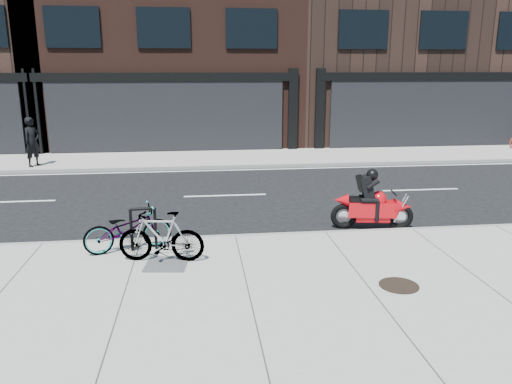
{
  "coord_description": "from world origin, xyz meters",
  "views": [
    {
      "loc": [
        -0.75,
        -12.16,
        3.68
      ],
      "look_at": [
        0.54,
        -1.21,
        0.9
      ],
      "focal_mm": 35.0,
      "sensor_mm": 36.0,
      "label": 1
    }
  ],
  "objects": [
    {
      "name": "sidewalk_near",
      "position": [
        0.0,
        -5.0,
        0.07
      ],
      "size": [
        60.0,
        6.0,
        0.13
      ],
      "primitive_type": "cube",
      "color": "gray",
      "rests_on": "ground"
    },
    {
      "name": "manhole_cover",
      "position": [
        2.51,
        -4.82,
        0.14
      ],
      "size": [
        0.87,
        0.87,
        0.02
      ],
      "primitive_type": "cylinder",
      "rotation": [
        0.0,
        0.0,
        -0.42
      ],
      "color": "black",
      "rests_on": "sidewalk_near"
    },
    {
      "name": "motorcycle",
      "position": [
        3.3,
        -1.47,
        0.58
      ],
      "size": [
        1.91,
        0.67,
        1.43
      ],
      "rotation": [
        0.0,
        0.0,
        -0.16
      ],
      "color": "black",
      "rests_on": "ground"
    },
    {
      "name": "bicycle_front",
      "position": [
        -2.17,
        -2.6,
        0.58
      ],
      "size": [
        1.82,
        1.1,
        0.91
      ],
      "primitive_type": "imported",
      "rotation": [
        0.0,
        0.0,
        1.88
      ],
      "color": "gray",
      "rests_on": "sidewalk_near"
    },
    {
      "name": "building_mideast",
      "position": [
        10.0,
        14.5,
        6.25
      ],
      "size": [
        12.0,
        10.0,
        12.5
      ],
      "primitive_type": "cube",
      "color": "black",
      "rests_on": "ground"
    },
    {
      "name": "bicycle_rear",
      "position": [
        -1.48,
        -3.24,
        0.61
      ],
      "size": [
        1.66,
        0.69,
        0.97
      ],
      "primitive_type": "imported",
      "rotation": [
        0.0,
        0.0,
        4.56
      ],
      "color": "gray",
      "rests_on": "sidewalk_near"
    },
    {
      "name": "utility_grate",
      "position": [
        -1.39,
        -3.43,
        0.14
      ],
      "size": [
        0.84,
        0.84,
        0.02
      ],
      "primitive_type": "cube",
      "rotation": [
        0.0,
        0.0,
        -0.12
      ],
      "color": "#57575A",
      "rests_on": "sidewalk_near"
    },
    {
      "name": "ground",
      "position": [
        0.0,
        0.0,
        0.0
      ],
      "size": [
        120.0,
        120.0,
        0.0
      ],
      "primitive_type": "plane",
      "color": "black",
      "rests_on": "ground"
    },
    {
      "name": "sidewalk_far",
      "position": [
        0.0,
        7.75,
        0.07
      ],
      "size": [
        60.0,
        3.5,
        0.13
      ],
      "primitive_type": "cube",
      "color": "gray",
      "rests_on": "ground"
    },
    {
      "name": "bike_rack",
      "position": [
        -1.87,
        -2.6,
        0.65
      ],
      "size": [
        0.52,
        0.11,
        0.88
      ],
      "rotation": [
        0.0,
        0.0,
        0.11
      ],
      "color": "black",
      "rests_on": "sidewalk_near"
    },
    {
      "name": "pedestrian",
      "position": [
        -6.71,
        6.6,
        1.03
      ],
      "size": [
        0.72,
        0.78,
        1.79
      ],
      "primitive_type": "imported",
      "rotation": [
        0.0,
        0.0,
        0.99
      ],
      "color": "black",
      "rests_on": "sidewalk_far"
    }
  ]
}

